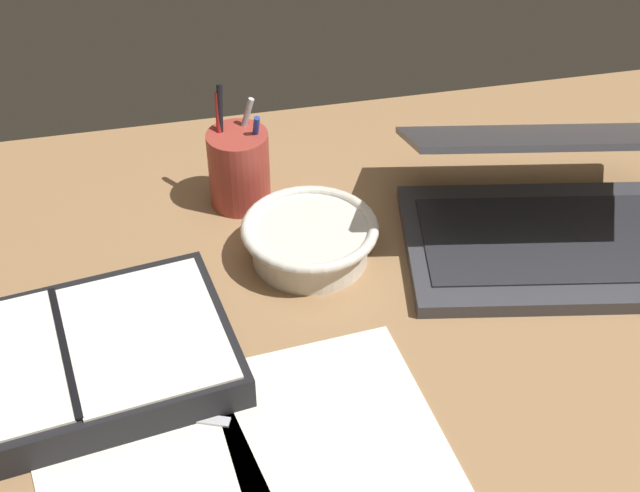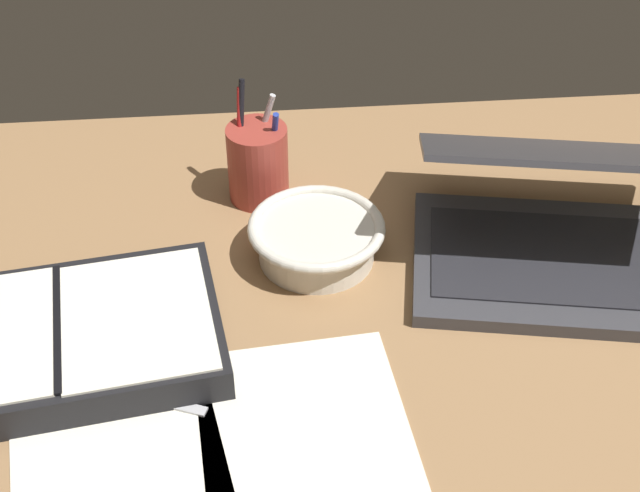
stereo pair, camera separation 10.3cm
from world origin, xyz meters
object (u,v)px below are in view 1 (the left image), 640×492
planner (68,364)px  scissors (132,417)px  laptop (543,207)px  bowl (310,239)px  pen_cup (239,168)px

planner → scissors: bearing=-58.3°
planner → laptop: bearing=2.9°
bowl → scissors: 32.00cm
laptop → pen_cup: 39.86cm
planner → pen_cup: bearing=42.7°
laptop → scissors: (-52.99, -18.94, -4.76)cm
laptop → pen_cup: laptop is taller
laptop → planner: bearing=-158.1°
bowl → planner: bearing=-154.1°
bowl → pen_cup: (-6.71, 13.84, 2.44)cm
pen_cup → bowl: bearing=-64.2°
laptop → pen_cup: bearing=166.2°
laptop → bowl: (-29.56, 2.69, -2.05)cm
planner → scissors: size_ratio=2.69×
planner → bowl: bearing=17.6°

